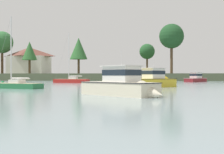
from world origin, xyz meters
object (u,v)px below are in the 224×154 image
object	(u,v)px
cruiser_yellow	(155,83)
mooring_buoy_green	(3,82)
sailboat_green	(15,87)
cruiser_cream	(125,89)
dinghy_grey	(103,84)
sailboat_red	(72,82)
cruiser_maroon	(197,80)

from	to	relation	value
cruiser_yellow	mooring_buoy_green	xyz separation A→B (m)	(-27.93, 17.71, -0.38)
sailboat_green	mooring_buoy_green	xyz separation A→B (m)	(-13.24, 23.47, -0.09)
sailboat_green	cruiser_cream	world-z (taller)	sailboat_green
dinghy_grey	sailboat_red	bearing A→B (deg)	130.33
sailboat_red	mooring_buoy_green	bearing A→B (deg)	-178.98
dinghy_grey	sailboat_red	distance (m)	11.17
cruiser_yellow	cruiser_maroon	bearing A→B (deg)	73.51
sailboat_green	dinghy_grey	bearing A→B (deg)	65.09
cruiser_yellow	sailboat_red	bearing A→B (deg)	129.63
sailboat_red	cruiser_maroon	bearing A→B (deg)	26.57
cruiser_cream	dinghy_grey	world-z (taller)	cruiser_cream
cruiser_cream	sailboat_red	distance (m)	36.23
sailboat_green	dinghy_grey	xyz separation A→B (m)	(7.05, 15.19, -0.05)
cruiser_cream	dinghy_grey	size ratio (longest dim) A/B	1.90
sailboat_green	cruiser_yellow	distance (m)	15.78
sailboat_green	mooring_buoy_green	bearing A→B (deg)	119.44
cruiser_yellow	mooring_buoy_green	bearing A→B (deg)	147.63
sailboat_red	cruiser_maroon	xyz separation A→B (m)	(23.67, 11.84, 0.26)
sailboat_red	sailboat_green	bearing A→B (deg)	-89.58
sailboat_red	cruiser_yellow	bearing A→B (deg)	-50.37
cruiser_yellow	cruiser_maroon	world-z (taller)	cruiser_yellow
sailboat_green	sailboat_red	size ratio (longest dim) A/B	0.84
sailboat_green	cruiser_maroon	xyz separation A→B (m)	(23.50, 35.54, 0.29)
dinghy_grey	sailboat_red	xyz separation A→B (m)	(-7.23, 8.51, 0.08)
dinghy_grey	mooring_buoy_green	bearing A→B (deg)	157.81
cruiser_maroon	sailboat_red	bearing A→B (deg)	-153.43
sailboat_red	dinghy_grey	bearing A→B (deg)	-49.67
sailboat_green	sailboat_red	bearing A→B (deg)	90.42
cruiser_maroon	sailboat_green	bearing A→B (deg)	-123.48
mooring_buoy_green	cruiser_maroon	bearing A→B (deg)	18.19
cruiser_yellow	cruiser_cream	bearing A→B (deg)	-97.41
cruiser_cream	mooring_buoy_green	size ratio (longest dim) A/B	11.79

